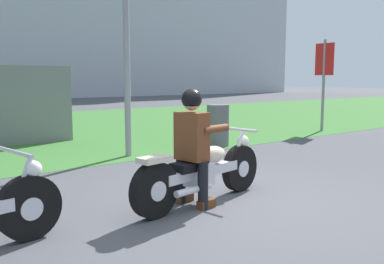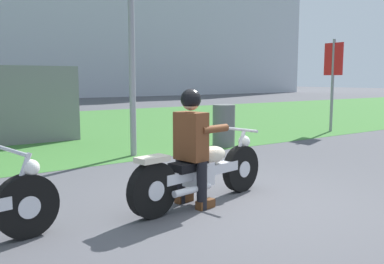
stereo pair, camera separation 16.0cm
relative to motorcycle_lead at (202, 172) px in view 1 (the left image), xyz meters
The scene contains 6 objects.
ground 0.54m from the motorcycle_lead, 44.23° to the right, with size 120.00×120.00×0.00m, color #4C4C51.
grass_verge 8.79m from the motorcycle_lead, 88.24° to the left, with size 60.00×12.00×0.01m, color #3D7533.
motorcycle_lead is the anchor object (origin of this frame).
rider_lead 0.46m from the motorcycle_lead, behind, with size 0.60×0.52×1.39m.
trash_can 4.32m from the motorcycle_lead, 47.17° to the left, with size 0.50×0.50×0.93m, color #595E5B.
sign_banner 8.02m from the motorcycle_lead, 25.78° to the left, with size 0.08×0.60×2.60m.
Camera 1 is at (-3.31, -3.58, 1.50)m, focal length 38.76 mm.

